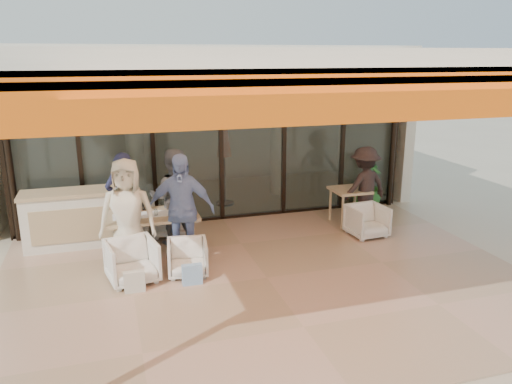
% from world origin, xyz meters
% --- Properties ---
extents(ground, '(70.00, 70.00, 0.00)m').
position_xyz_m(ground, '(0.00, 0.00, 0.00)').
color(ground, '#C6B293').
rests_on(ground, ground).
extents(terrace_floor, '(8.00, 6.00, 0.01)m').
position_xyz_m(terrace_floor, '(0.00, 0.00, 0.01)').
color(terrace_floor, tan).
rests_on(terrace_floor, ground).
extents(terrace_structure, '(8.00, 6.00, 3.40)m').
position_xyz_m(terrace_structure, '(0.00, -0.26, 3.25)').
color(terrace_structure, silver).
rests_on(terrace_structure, ground).
extents(glass_storefront, '(8.08, 0.10, 3.20)m').
position_xyz_m(glass_storefront, '(0.00, 3.00, 1.60)').
color(glass_storefront, '#9EADA3').
rests_on(glass_storefront, ground).
extents(interior_block, '(9.05, 3.62, 3.52)m').
position_xyz_m(interior_block, '(0.01, 5.31, 2.23)').
color(interior_block, silver).
rests_on(interior_block, ground).
extents(host_counter, '(1.85, 0.65, 1.04)m').
position_xyz_m(host_counter, '(-2.81, 2.30, 0.53)').
color(host_counter, silver).
rests_on(host_counter, ground).
extents(dining_table, '(1.50, 0.90, 0.93)m').
position_xyz_m(dining_table, '(-1.56, 1.47, 0.69)').
color(dining_table, tan).
rests_on(dining_table, ground).
extents(chair_far_left, '(0.79, 0.76, 0.68)m').
position_xyz_m(chair_far_left, '(-1.97, 2.41, 0.34)').
color(chair_far_left, white).
rests_on(chair_far_left, ground).
extents(chair_far_right, '(0.79, 0.75, 0.73)m').
position_xyz_m(chair_far_right, '(-1.13, 2.41, 0.36)').
color(chair_far_right, white).
rests_on(chair_far_right, ground).
extents(chair_near_left, '(0.82, 0.79, 0.73)m').
position_xyz_m(chair_near_left, '(-1.97, 0.51, 0.36)').
color(chair_near_left, white).
rests_on(chair_near_left, ground).
extents(chair_near_right, '(0.67, 0.64, 0.62)m').
position_xyz_m(chair_near_right, '(-1.13, 0.51, 0.31)').
color(chair_near_right, white).
rests_on(chair_near_right, ground).
extents(diner_navy, '(0.68, 0.48, 1.75)m').
position_xyz_m(diner_navy, '(-1.97, 1.91, 0.88)').
color(diner_navy, '#191C37').
rests_on(diner_navy, ground).
extents(diner_grey, '(0.96, 0.80, 1.76)m').
position_xyz_m(diner_grey, '(-1.13, 1.91, 0.88)').
color(diner_grey, '#5E5E63').
rests_on(diner_grey, ground).
extents(diner_cream, '(0.99, 0.75, 1.81)m').
position_xyz_m(diner_cream, '(-1.97, 1.01, 0.91)').
color(diner_cream, beige).
rests_on(diner_cream, ground).
extents(diner_periwinkle, '(1.17, 0.77, 1.85)m').
position_xyz_m(diner_periwinkle, '(-1.13, 1.01, 0.93)').
color(diner_periwinkle, '#758DC3').
rests_on(diner_periwinkle, ground).
extents(tote_bag_cream, '(0.30, 0.10, 0.34)m').
position_xyz_m(tote_bag_cream, '(-1.97, 0.11, 0.17)').
color(tote_bag_cream, silver).
rests_on(tote_bag_cream, ground).
extents(tote_bag_blue, '(0.30, 0.10, 0.34)m').
position_xyz_m(tote_bag_blue, '(-1.13, 0.11, 0.17)').
color(tote_bag_blue, '#99BFD8').
rests_on(tote_bag_blue, ground).
extents(side_table, '(0.70, 0.70, 0.74)m').
position_xyz_m(side_table, '(2.39, 1.98, 0.64)').
color(side_table, tan).
rests_on(side_table, ground).
extents(side_chair, '(0.71, 0.67, 0.68)m').
position_xyz_m(side_chair, '(2.39, 1.23, 0.34)').
color(side_chair, white).
rests_on(side_chair, ground).
extents(standing_woman, '(1.14, 0.81, 1.61)m').
position_xyz_m(standing_woman, '(2.64, 1.84, 0.81)').
color(standing_woman, black).
rests_on(standing_woman, ground).
extents(potted_palm, '(0.98, 0.98, 1.24)m').
position_xyz_m(potted_palm, '(3.19, 2.69, 0.62)').
color(potted_palm, '#1E5919').
rests_on(potted_palm, ground).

